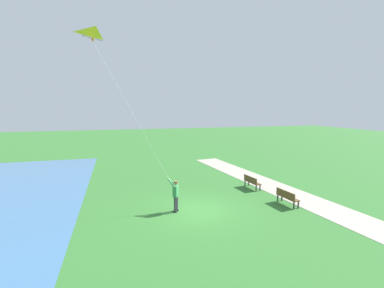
% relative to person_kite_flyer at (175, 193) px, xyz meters
% --- Properties ---
extents(ground_plane, '(120.00, 120.00, 0.00)m').
position_rel_person_kite_flyer_xyz_m(ground_plane, '(-1.21, 0.20, -1.05)').
color(ground_plane, '#33702D').
extents(walkway_path, '(5.74, 32.08, 0.02)m').
position_rel_person_kite_flyer_xyz_m(walkway_path, '(-8.29, 2.20, -1.04)').
color(walkway_path, '#ADA393').
rests_on(walkway_path, ground).
extents(person_kite_flyer, '(0.62, 0.56, 1.83)m').
position_rel_person_kite_flyer_xyz_m(person_kite_flyer, '(0.00, 0.00, 0.00)').
color(person_kite_flyer, '#232328').
rests_on(person_kite_flyer, ground).
extents(flying_kite, '(4.31, 3.21, 8.27)m').
position_rel_person_kite_flyer_xyz_m(flying_kite, '(3.82, -2.69, 8.59)').
color(flying_kite, yellow).
extents(park_bench_near_walkway, '(0.59, 1.54, 0.88)m').
position_rel_person_kite_flyer_xyz_m(park_bench_near_walkway, '(-6.10, -2.60, -0.54)').
color(park_bench_near_walkway, brown).
rests_on(park_bench_near_walkway, ground).
extents(park_bench_far_walkway, '(0.59, 1.54, 0.88)m').
position_rel_person_kite_flyer_xyz_m(park_bench_far_walkway, '(-6.47, 0.88, -0.54)').
color(park_bench_far_walkway, brown).
rests_on(park_bench_far_walkway, ground).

